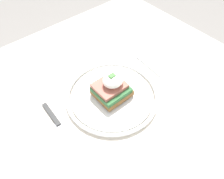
{
  "coord_description": "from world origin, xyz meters",
  "views": [
    {
      "loc": [
        0.28,
        0.27,
        1.24
      ],
      "look_at": [
        0.03,
        -0.02,
        0.79
      ],
      "focal_mm": 35.0,
      "sensor_mm": 36.0,
      "label": 1
    }
  ],
  "objects_px": {
    "knife": "(59,126)",
    "sandwich": "(112,88)",
    "plate": "(112,96)",
    "fork": "(155,71)"
  },
  "relations": [
    {
      "from": "sandwich",
      "to": "knife",
      "type": "bearing_deg",
      "value": -5.55
    },
    {
      "from": "sandwich",
      "to": "fork",
      "type": "height_order",
      "value": "sandwich"
    },
    {
      "from": "fork",
      "to": "sandwich",
      "type": "bearing_deg",
      "value": -3.02
    },
    {
      "from": "sandwich",
      "to": "plate",
      "type": "bearing_deg",
      "value": 168.14
    },
    {
      "from": "knife",
      "to": "plate",
      "type": "bearing_deg",
      "value": 174.41
    },
    {
      "from": "plate",
      "to": "knife",
      "type": "relative_size",
      "value": 1.27
    },
    {
      "from": "plate",
      "to": "fork",
      "type": "distance_m",
      "value": 0.17
    },
    {
      "from": "sandwich",
      "to": "knife",
      "type": "height_order",
      "value": "sandwich"
    },
    {
      "from": "plate",
      "to": "fork",
      "type": "height_order",
      "value": "plate"
    },
    {
      "from": "knife",
      "to": "sandwich",
      "type": "bearing_deg",
      "value": 174.45
    }
  ]
}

